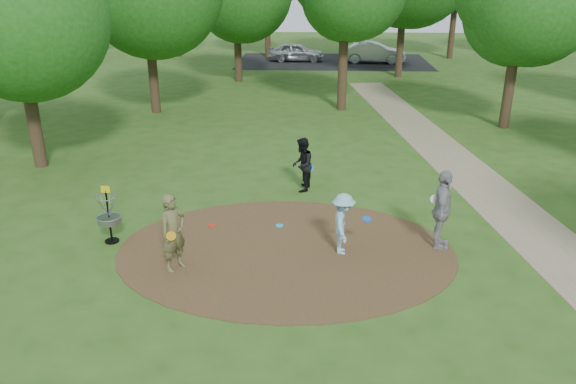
{
  "coord_description": "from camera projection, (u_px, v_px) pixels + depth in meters",
  "views": [
    {
      "loc": [
        0.63,
        -12.4,
        6.59
      ],
      "look_at": [
        0.0,
        1.2,
        1.1
      ],
      "focal_mm": 35.0,
      "sensor_mm": 36.0,
      "label": 1
    }
  ],
  "objects": [
    {
      "name": "car_right",
      "position": [
        374.0,
        53.0,
        40.8
      ],
      "size": [
        4.63,
        1.95,
        1.49
      ],
      "primitive_type": "imported",
      "rotation": [
        0.0,
        0.0,
        1.49
      ],
      "color": "#A0A1A7",
      "rests_on": "ground"
    },
    {
      "name": "tree_ring",
      "position": [
        364.0,
        1.0,
        22.4
      ],
      "size": [
        37.32,
        45.88,
        9.86
      ],
      "color": "#332316",
      "rests_on": "ground"
    },
    {
      "name": "disc_golf_basket",
      "position": [
        108.0,
        211.0,
        14.12
      ],
      "size": [
        0.63,
        0.63,
        1.54
      ],
      "color": "black",
      "rests_on": "ground"
    },
    {
      "name": "player_throwing_with_disc",
      "position": [
        343.0,
        224.0,
        13.61
      ],
      "size": [
        1.01,
        1.01,
        1.56
      ],
      "color": "#90C1D6",
      "rests_on": "ground"
    },
    {
      "name": "player_walking_with_disc",
      "position": [
        302.0,
        165.0,
        17.45
      ],
      "size": [
        0.76,
        0.91,
        1.71
      ],
      "color": "black",
      "rests_on": "ground"
    },
    {
      "name": "disc_ground_cyan",
      "position": [
        279.0,
        226.0,
        15.27
      ],
      "size": [
        0.22,
        0.22,
        0.02
      ],
      "primitive_type": "cylinder",
      "color": "#1AA8D4",
      "rests_on": "dirt_clearing"
    },
    {
      "name": "parking_lot",
      "position": [
        333.0,
        61.0,
        41.68
      ],
      "size": [
        14.0,
        8.0,
        0.01
      ],
      "primitive_type": "cube",
      "color": "black",
      "rests_on": "ground"
    },
    {
      "name": "disc_ground_red",
      "position": [
        212.0,
        225.0,
        15.29
      ],
      "size": [
        0.22,
        0.22,
        0.02
      ],
      "primitive_type": "cylinder",
      "color": "red",
      "rests_on": "dirt_clearing"
    },
    {
      "name": "footpath",
      "position": [
        523.0,
        222.0,
        15.55
      ],
      "size": [
        7.55,
        39.89,
        0.01
      ],
      "primitive_type": "cube",
      "rotation": [
        0.0,
        0.0,
        0.14
      ],
      "color": "#8C7A5B",
      "rests_on": "ground"
    },
    {
      "name": "dirt_clearing",
      "position": [
        286.0,
        250.0,
        13.97
      ],
      "size": [
        8.4,
        8.4,
        0.02
      ],
      "primitive_type": "cylinder",
      "color": "#47301C",
      "rests_on": "ground"
    },
    {
      "name": "car_left",
      "position": [
        296.0,
        52.0,
        41.52
      ],
      "size": [
        4.04,
        1.66,
        1.37
      ],
      "primitive_type": "imported",
      "rotation": [
        0.0,
        0.0,
        1.58
      ],
      "color": "#A2A3A9",
      "rests_on": "ground"
    },
    {
      "name": "player_waiting_with_disc",
      "position": [
        442.0,
        210.0,
        13.8
      ],
      "size": [
        0.76,
        1.28,
        2.04
      ],
      "color": "gray",
      "rests_on": "ground"
    },
    {
      "name": "ground",
      "position": [
        286.0,
        251.0,
        13.98
      ],
      "size": [
        100.0,
        100.0,
        0.0
      ],
      "primitive_type": "plane",
      "color": "#2D5119",
      "rests_on": "ground"
    },
    {
      "name": "player_observer_with_disc",
      "position": [
        173.0,
        232.0,
        12.83
      ],
      "size": [
        0.75,
        0.81,
        1.87
      ],
      "color": "brown",
      "rests_on": "ground"
    }
  ]
}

